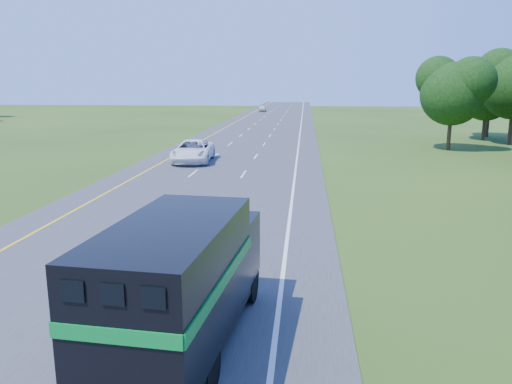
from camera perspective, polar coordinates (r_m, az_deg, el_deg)
The scene contains 5 objects.
road at distance 47.60m, azimuth -1.87°, elevation 4.62°, with size 15.00×260.00×0.04m, color #38383A.
lane_markings at distance 47.60m, azimuth -1.87°, elevation 4.65°, with size 11.15×260.00×0.01m.
horse_truck at distance 11.97m, azimuth -8.45°, elevation -10.07°, with size 3.01×7.81×3.38m.
white_suv at distance 41.55m, azimuth -7.19°, elevation 4.68°, with size 2.99×6.49×1.80m, color white.
far_car at distance 116.38m, azimuth 0.72°, elevation 9.52°, with size 1.66×4.12×1.40m, color silver.
Camera 1 is at (6.15, 3.22, 6.38)m, focal length 35.00 mm.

